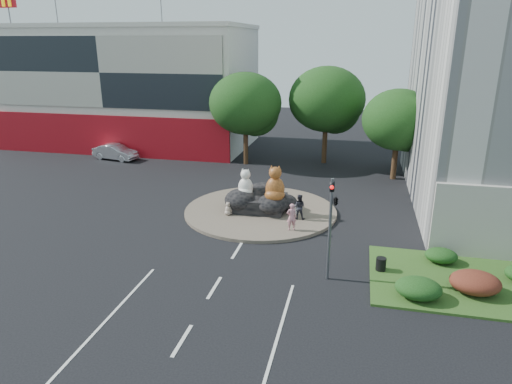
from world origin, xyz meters
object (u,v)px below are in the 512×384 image
at_px(pedestrian_pink, 291,217).
at_px(cat_white, 246,182).
at_px(kitten_white, 295,210).
at_px(parked_car, 116,152).
at_px(cat_tabby, 275,183).
at_px(litter_bin, 381,264).
at_px(kitten_calico, 228,208).
at_px(pedestrian_dark, 299,207).

bearing_deg(pedestrian_pink, cat_white, -65.03).
xyz_separation_m(kitten_white, parked_car, (-18.86, 11.25, 0.17)).
xyz_separation_m(cat_tabby, litter_bin, (6.45, -6.23, -1.82)).
height_order(pedestrian_pink, litter_bin, pedestrian_pink).
bearing_deg(kitten_white, litter_bin, -102.78).
height_order(parked_car, litter_bin, parked_car).
relative_size(kitten_white, parked_car, 0.16).
distance_m(cat_white, pedestrian_pink, 4.59).
xyz_separation_m(kitten_white, litter_bin, (5.15, -6.27, -0.12)).
height_order(cat_white, litter_bin, cat_white).
relative_size(cat_tabby, litter_bin, 3.62).
height_order(cat_tabby, kitten_calico, cat_tabby).
bearing_deg(pedestrian_pink, litter_bin, 116.82).
bearing_deg(cat_white, kitten_white, 1.39).
distance_m(cat_tabby, kitten_calico, 3.42).
bearing_deg(pedestrian_pink, pedestrian_dark, -121.96).
xyz_separation_m(cat_tabby, parked_car, (-17.56, 11.28, -1.53)).
distance_m(pedestrian_pink, parked_car, 23.43).
relative_size(kitten_calico, litter_bin, 1.35).
height_order(pedestrian_dark, parked_car, pedestrian_dark).
height_order(cat_tabby, kitten_white, cat_tabby).
xyz_separation_m(cat_tabby, pedestrian_dark, (1.64, -0.58, -1.27)).
bearing_deg(pedestrian_dark, kitten_calico, 4.42).
relative_size(cat_tabby, pedestrian_pink, 1.42).
xyz_separation_m(kitten_white, pedestrian_pink, (0.15, -2.46, 0.46)).
bearing_deg(kitten_calico, pedestrian_pink, -0.21).
xyz_separation_m(cat_white, cat_tabby, (2.03, -0.40, 0.22)).
distance_m(cat_white, parked_car, 19.01).
bearing_deg(pedestrian_pink, cat_tabby, -85.17).
distance_m(cat_white, kitten_white, 3.66).
height_order(kitten_white, pedestrian_dark, pedestrian_dark).
xyz_separation_m(kitten_calico, parked_car, (-14.68, 12.13, 0.10)).
height_order(kitten_calico, pedestrian_pink, pedestrian_pink).
height_order(pedestrian_pink, pedestrian_dark, pedestrian_pink).
relative_size(cat_white, kitten_white, 2.62).
height_order(cat_tabby, pedestrian_dark, cat_tabby).
distance_m(pedestrian_pink, pedestrian_dark, 1.86).
relative_size(cat_white, kitten_calico, 2.17).
height_order(cat_white, pedestrian_dark, cat_white).
distance_m(kitten_calico, pedestrian_pink, 4.62).
height_order(cat_white, pedestrian_pink, cat_white).
distance_m(cat_white, litter_bin, 10.88).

